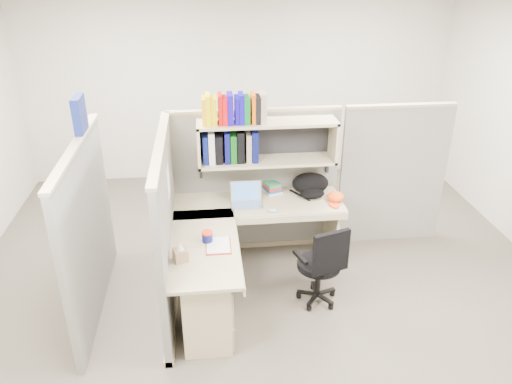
{
  "coord_description": "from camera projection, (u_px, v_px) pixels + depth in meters",
  "views": [
    {
      "loc": [
        -0.52,
        -4.0,
        3.08
      ],
      "look_at": [
        -0.06,
        0.25,
        1.0
      ],
      "focal_mm": 35.0,
      "sensor_mm": 36.0,
      "label": 1
    }
  ],
  "objects": [
    {
      "name": "loose_paper",
      "position": [
        218.0,
        245.0,
        4.41
      ],
      "size": [
        0.21,
        0.27,
        0.0
      ],
      "primitive_type": null,
      "rotation": [
        0.0,
        0.0,
        -0.01
      ],
      "color": "silver",
      "rests_on": "desk"
    },
    {
      "name": "tissue_box",
      "position": [
        180.0,
        252.0,
        4.15
      ],
      "size": [
        0.14,
        0.14,
        0.17
      ],
      "primitive_type": null,
      "rotation": [
        0.0,
        0.0,
        0.33
      ],
      "color": "#9E8059",
      "rests_on": "desk"
    },
    {
      "name": "backpack",
      "position": [
        311.0,
        185.0,
        5.26
      ],
      "size": [
        0.45,
        0.39,
        0.23
      ],
      "primitive_type": null,
      "rotation": [
        0.0,
        0.0,
        0.25
      ],
      "color": "black",
      "rests_on": "desk"
    },
    {
      "name": "ground",
      "position": [
        265.0,
        293.0,
        4.97
      ],
      "size": [
        6.0,
        6.0,
        0.0
      ],
      "primitive_type": "plane",
      "color": "#3C352E",
      "rests_on": "ground"
    },
    {
      "name": "book_stack",
      "position": [
        272.0,
        187.0,
        5.37
      ],
      "size": [
        0.22,
        0.26,
        0.11
      ],
      "primitive_type": null,
      "rotation": [
        0.0,
        0.0,
        0.33
      ],
      "color": "slate",
      "rests_on": "desk"
    },
    {
      "name": "cubicle",
      "position": [
        223.0,
        193.0,
        4.94
      ],
      "size": [
        3.79,
        1.84,
        1.95
      ],
      "color": "slate",
      "rests_on": "ground"
    },
    {
      "name": "laptop",
      "position": [
        247.0,
        196.0,
        5.04
      ],
      "size": [
        0.32,
        0.32,
        0.23
      ],
      "primitive_type": null,
      "rotation": [
        0.0,
        0.0,
        -0.01
      ],
      "color": "#AFAFB4",
      "rests_on": "desk"
    },
    {
      "name": "desk",
      "position": [
        224.0,
        276.0,
        4.48
      ],
      "size": [
        1.74,
        1.75,
        0.73
      ],
      "color": "tan",
      "rests_on": "ground"
    },
    {
      "name": "orange_cap",
      "position": [
        335.0,
        197.0,
        5.17
      ],
      "size": [
        0.24,
        0.26,
        0.1
      ],
      "primitive_type": null,
      "rotation": [
        0.0,
        0.0,
        -0.37
      ],
      "color": "#EF4C14",
      "rests_on": "desk"
    },
    {
      "name": "room_shell",
      "position": [
        266.0,
        140.0,
        4.26
      ],
      "size": [
        6.0,
        6.0,
        6.0
      ],
      "color": "#B4B0A3",
      "rests_on": "ground"
    },
    {
      "name": "paper_cup",
      "position": [
        251.0,
        192.0,
        5.29
      ],
      "size": [
        0.08,
        0.08,
        0.09
      ],
      "primitive_type": "cylinder",
      "rotation": [
        0.0,
        0.0,
        -0.29
      ],
      "color": "white",
      "rests_on": "desk"
    },
    {
      "name": "task_chair",
      "position": [
        320.0,
        276.0,
        4.7
      ],
      "size": [
        0.5,
        0.46,
        0.87
      ],
      "color": "black",
      "rests_on": "ground"
    },
    {
      "name": "mouse",
      "position": [
        273.0,
        210.0,
        4.96
      ],
      "size": [
        0.1,
        0.08,
        0.03
      ],
      "primitive_type": "ellipsoid",
      "rotation": [
        0.0,
        0.0,
        0.26
      ],
      "color": "#98BCD8",
      "rests_on": "desk"
    },
    {
      "name": "snack_canister",
      "position": [
        207.0,
        236.0,
        4.44
      ],
      "size": [
        0.1,
        0.1,
        0.1
      ],
      "color": "#0E1253",
      "rests_on": "desk"
    }
  ]
}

